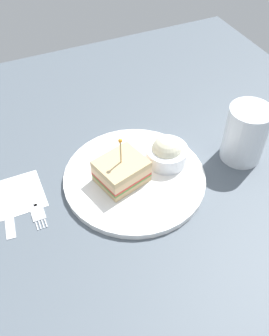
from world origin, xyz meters
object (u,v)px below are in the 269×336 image
object	(u,v)px
coleslaw_bowl	(167,152)
sandwich_half_center	(120,169)
napkin	(19,194)
knife	(9,212)
fork	(36,207)
plate	(134,178)
drink_glass	(245,136)

from	to	relation	value
coleslaw_bowl	sandwich_half_center	bearing A→B (deg)	93.68
coleslaw_bowl	napkin	xyz separation A→B (cm)	(4.15, 27.01, -3.24)
coleslaw_bowl	napkin	distance (cm)	27.52
coleslaw_bowl	knife	distance (cm)	29.68
napkin	knife	xyz separation A→B (cm)	(-3.23, 2.49, 0.10)
fork	plate	bearing A→B (deg)	-93.32
plate	coleslaw_bowl	size ratio (longest dim) A/B	3.31
sandwich_half_center	napkin	distance (cm)	18.45
napkin	coleslaw_bowl	bearing A→B (deg)	-98.74
plate	napkin	size ratio (longest dim) A/B	2.80
napkin	knife	world-z (taller)	knife
napkin	sandwich_half_center	bearing A→B (deg)	-105.23
plate	knife	bearing A→B (deg)	84.92
plate	sandwich_half_center	size ratio (longest dim) A/B	2.62
knife	fork	bearing A→B (deg)	-101.98
coleslaw_bowl	knife	size ratio (longest dim) A/B	0.59
sandwich_half_center	coleslaw_bowl	world-z (taller)	sandwich_half_center
sandwich_half_center	knife	distance (cm)	20.32
coleslaw_bowl	knife	xyz separation A→B (cm)	(0.93, 29.50, -3.14)
drink_glass	knife	xyz separation A→B (cm)	(4.58, 43.77, -4.95)
napkin	knife	distance (cm)	4.08
sandwich_half_center	knife	xyz separation A→B (cm)	(1.54, 19.99, -3.30)
plate	napkin	xyz separation A→B (cm)	(5.23, 20.02, -0.50)
napkin	knife	size ratio (longest dim) A/B	0.70
napkin	drink_glass	bearing A→B (deg)	-100.71
coleslaw_bowl	napkin	bearing A→B (deg)	81.26
plate	knife	world-z (taller)	plate
coleslaw_bowl	knife	world-z (taller)	coleslaw_bowl
napkin	fork	size ratio (longest dim) A/B	0.75
plate	coleslaw_bowl	distance (cm)	7.58
sandwich_half_center	knife	bearing A→B (deg)	85.60
coleslaw_bowl	fork	distance (cm)	25.19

